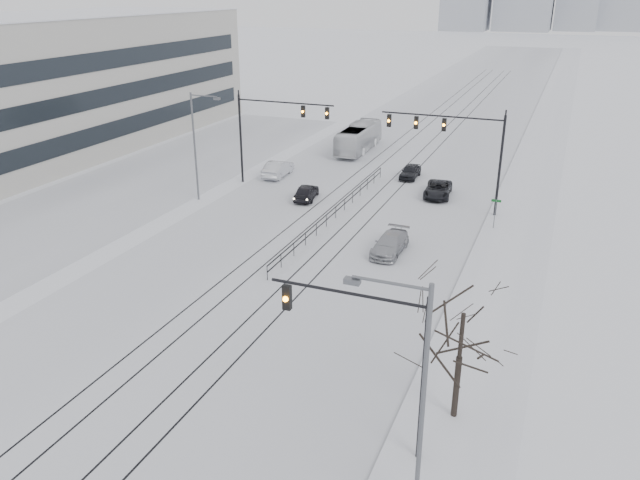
{
  "coord_description": "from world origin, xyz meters",
  "views": [
    {
      "loc": [
        16.01,
        -13.01,
        16.87
      ],
      "look_at": [
        3.48,
        18.07,
        3.2
      ],
      "focal_mm": 35.0,
      "sensor_mm": 36.0,
      "label": 1
    }
  ],
  "objects": [
    {
      "name": "traffic_mast_near",
      "position": [
        10.79,
        6.0,
        4.56
      ],
      "size": [
        6.1,
        0.37,
        7.0
      ],
      "color": "black",
      "rests_on": "ground"
    },
    {
      "name": "ground",
      "position": [
        0.0,
        0.0,
        0.0
      ],
      "size": [
        500.0,
        500.0,
        0.0
      ],
      "primitive_type": "plane",
      "color": "white",
      "rests_on": "ground"
    },
    {
      "name": "sedan_nb_far",
      "position": [
        2.64,
        42.98,
        0.64
      ],
      "size": [
        1.53,
        3.75,
        1.28
      ],
      "primitive_type": "imported",
      "rotation": [
        0.0,
        0.0,
        0.0
      ],
      "color": "black",
      "rests_on": "ground"
    },
    {
      "name": "street_sign",
      "position": [
        11.8,
        32.0,
        1.61
      ],
      "size": [
        0.7,
        0.06,
        2.4
      ],
      "color": "#595B60",
      "rests_on": "ground"
    },
    {
      "name": "curb",
      "position": [
        11.05,
        60.0,
        0.06
      ],
      "size": [
        0.1,
        260.0,
        0.12
      ],
      "primitive_type": "cube",
      "color": "gray",
      "rests_on": "ground"
    },
    {
      "name": "median_fence",
      "position": [
        0.0,
        30.0,
        0.53
      ],
      "size": [
        0.06,
        24.0,
        1.0
      ],
      "color": "black",
      "rests_on": "ground"
    },
    {
      "name": "sedan_nb_front",
      "position": [
        6.25,
        38.41,
        0.64
      ],
      "size": [
        2.55,
        4.79,
        1.28
      ],
      "primitive_type": "imported",
      "rotation": [
        0.0,
        0.0,
        0.1
      ],
      "color": "black",
      "rests_on": "ground"
    },
    {
      "name": "traffic_mast_nw",
      "position": [
        -8.52,
        36.0,
        5.57
      ],
      "size": [
        9.1,
        0.37,
        8.0
      ],
      "color": "black",
      "rests_on": "ground"
    },
    {
      "name": "street_light_east",
      "position": [
        12.7,
        3.0,
        5.21
      ],
      "size": [
        2.73,
        0.25,
        9.0
      ],
      "color": "#595B60",
      "rests_on": "ground"
    },
    {
      "name": "traffic_mast_ne",
      "position": [
        8.15,
        34.99,
        5.76
      ],
      "size": [
        9.6,
        0.37,
        8.0
      ],
      "color": "black",
      "rests_on": "ground"
    },
    {
      "name": "bare_tree",
      "position": [
        13.2,
        9.0,
        4.49
      ],
      "size": [
        4.4,
        4.4,
        6.1
      ],
      "color": "black",
      "rests_on": "ground"
    },
    {
      "name": "sedan_sb_inner",
      "position": [
        -3.96,
        33.43,
        0.67
      ],
      "size": [
        2.23,
        4.16,
        1.34
      ],
      "primitive_type": "imported",
      "rotation": [
        0.0,
        0.0,
        3.31
      ],
      "color": "black",
      "rests_on": "ground"
    },
    {
      "name": "tram_rails",
      "position": [
        -0.0,
        40.0,
        0.02
      ],
      "size": [
        5.3,
        180.0,
        0.01
      ],
      "color": "black",
      "rests_on": "ground"
    },
    {
      "name": "box_truck",
      "position": [
        -5.28,
        51.15,
        1.44
      ],
      "size": [
        2.73,
        10.43,
        2.89
      ],
      "primitive_type": "imported",
      "rotation": [
        0.0,
        0.0,
        3.17
      ],
      "color": "silver",
      "rests_on": "ground"
    },
    {
      "name": "sidewalk_east",
      "position": [
        13.5,
        60.0,
        0.08
      ],
      "size": [
        5.0,
        260.0,
        0.16
      ],
      "primitive_type": "cube",
      "color": "silver",
      "rests_on": "ground"
    },
    {
      "name": "road",
      "position": [
        0.0,
        60.0,
        0.01
      ],
      "size": [
        22.0,
        260.0,
        0.02
      ],
      "primitive_type": "cube",
      "color": "silver",
      "rests_on": "ground"
    },
    {
      "name": "parking_strip",
      "position": [
        -20.0,
        35.0,
        0.01
      ],
      "size": [
        14.0,
        60.0,
        0.03
      ],
      "primitive_type": "cube",
      "color": "silver",
      "rests_on": "ground"
    },
    {
      "name": "street_light_west",
      "position": [
        -12.2,
        30.0,
        5.21
      ],
      "size": [
        2.73,
        0.25,
        9.0
      ],
      "color": "#595B60",
      "rests_on": "ground"
    },
    {
      "name": "sedan_nb_right",
      "position": [
        5.82,
        24.96,
        0.65
      ],
      "size": [
        1.89,
        4.52,
        1.3
      ],
      "primitive_type": "imported",
      "rotation": [
        0.0,
        0.0,
        -0.01
      ],
      "color": "#A1A2A8",
      "rests_on": "ground"
    },
    {
      "name": "office_building",
      "position": [
        -37.97,
        35.0,
        7.06
      ],
      "size": [
        20.2,
        62.2,
        14.11
      ],
      "color": "#AFADA6",
      "rests_on": "ground"
    },
    {
      "name": "sedan_sb_outer",
      "position": [
        -9.21,
        38.81,
        0.76
      ],
      "size": [
        1.9,
        4.71,
        1.52
      ],
      "primitive_type": "imported",
      "rotation": [
        0.0,
        0.0,
        3.2
      ],
      "color": "silver",
      "rests_on": "ground"
    }
  ]
}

